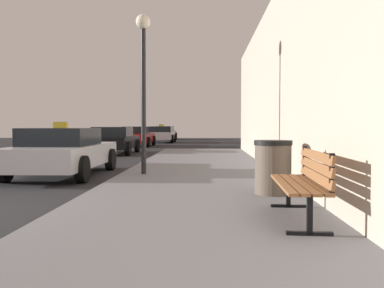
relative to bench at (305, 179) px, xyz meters
The scene contains 10 objects.
sidewalk 1.64m from the bench, 155.29° to the left, with size 4.00×32.00×0.15m, color slate.
building_wall 1.97m from the bench, 38.39° to the left, with size 0.70×32.00×4.70m, color #BCAD99.
bench is the anchor object (origin of this frame).
trash_bin 2.04m from the bench, 92.77° to the left, with size 0.66×0.66×0.93m.
street_lamp 6.19m from the bench, 118.84° to the left, with size 0.36×0.36×3.88m.
car_silver 7.75m from the bench, 130.81° to the left, with size 2.06×4.57×1.43m.
car_black 15.87m from the bench, 110.98° to the left, with size 2.04×4.02×1.27m.
car_red 23.00m from the bench, 104.55° to the left, with size 1.98×4.31×1.27m.
car_white 28.92m from the bench, 99.69° to the left, with size 2.06×4.13×1.43m.
car_green 35.93m from the bench, 98.39° to the left, with size 1.96×4.15×1.27m.
Camera 1 is at (4.17, -6.11, 1.34)m, focal length 40.57 mm.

